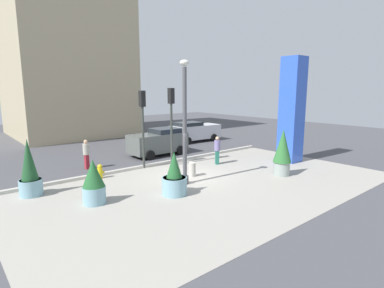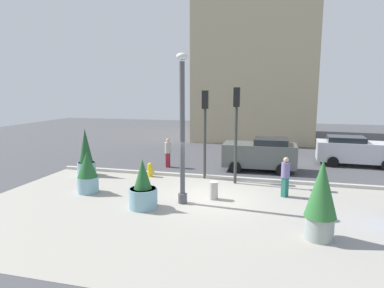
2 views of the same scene
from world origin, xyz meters
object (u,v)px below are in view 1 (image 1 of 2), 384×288
object	(u,v)px
potted_plant_mid_plaza	(94,182)
traffic_light_far_side	(171,114)
potted_plant_near_left	(174,178)
fire_hydrant	(100,171)
pedestrian_by_curb	(217,149)
concrete_bollard	(192,170)
pedestrian_on_sidewalk	(86,153)
potted_plant_by_pillar	(282,152)
lamp_post	(185,126)
traffic_light_corner	(143,116)
art_pillar_blue	(292,110)
car_curb_east	(158,142)
car_far_lane	(194,131)
potted_plant_curbside	(30,172)

from	to	relation	value
potted_plant_mid_plaza	traffic_light_far_side	bearing A→B (deg)	26.87
potted_plant_near_left	fire_hydrant	size ratio (longest dim) A/B	2.57
potted_plant_mid_plaza	potted_plant_near_left	bearing A→B (deg)	-21.23
pedestrian_by_curb	potted_plant_near_left	bearing A→B (deg)	-152.50
concrete_bollard	pedestrian_on_sidewalk	xyz separation A→B (m)	(-3.68, 5.09, 0.58)
potted_plant_mid_plaza	potted_plant_by_pillar	distance (m)	9.66
traffic_light_far_side	lamp_post	bearing A→B (deg)	-116.41
concrete_bollard	potted_plant_mid_plaza	bearing A→B (deg)	-175.04
potted_plant_near_left	traffic_light_corner	world-z (taller)	traffic_light_corner
pedestrian_by_curb	fire_hydrant	bearing A→B (deg)	165.87
art_pillar_blue	car_curb_east	size ratio (longest dim) A/B	1.61
potted_plant_by_pillar	car_curb_east	distance (m)	8.77
art_pillar_blue	traffic_light_corner	xyz separation A→B (m)	(-8.02, 4.46, -0.23)
potted_plant_by_pillar	pedestrian_by_curb	size ratio (longest dim) A/B	1.45
pedestrian_by_curb	pedestrian_on_sidewalk	world-z (taller)	pedestrian_by_curb
potted_plant_mid_plaza	potted_plant_by_pillar	world-z (taller)	potted_plant_by_pillar
art_pillar_blue	car_far_lane	distance (m)	9.84
fire_hydrant	art_pillar_blue	bearing A→B (deg)	-20.59
potted_plant_near_left	potted_plant_by_pillar	size ratio (longest dim) A/B	0.77
pedestrian_on_sidewalk	art_pillar_blue	bearing A→B (deg)	-30.99
concrete_bollard	traffic_light_corner	distance (m)	4.24
potted_plant_near_left	pedestrian_on_sidewalk	xyz separation A→B (m)	(-1.25, 6.77, 0.20)
car_curb_east	potted_plant_by_pillar	bearing A→B (deg)	-75.47
potted_plant_curbside	fire_hydrant	size ratio (longest dim) A/B	3.34
potted_plant_mid_plaza	potted_plant_by_pillar	bearing A→B (deg)	-14.46
car_curb_east	pedestrian_by_curb	xyz separation A→B (m)	(1.26, -4.53, 0.01)
concrete_bollard	potted_plant_curbside	bearing A→B (deg)	163.18
art_pillar_blue	pedestrian_by_curb	bearing A→B (deg)	149.87
fire_hydrant	potted_plant_mid_plaza	bearing A→B (deg)	-116.88
fire_hydrant	traffic_light_corner	distance (m)	3.90
concrete_bollard	art_pillar_blue	bearing A→B (deg)	-10.65
potted_plant_curbside	traffic_light_far_side	bearing A→B (deg)	3.05
lamp_post	art_pillar_blue	xyz separation A→B (m)	(8.08, -0.54, 0.39)
potted_plant_near_left	potted_plant_by_pillar	xyz separation A→B (m)	(6.23, -1.20, 0.55)
potted_plant_by_pillar	potted_plant_curbside	bearing A→B (deg)	155.32
traffic_light_far_side	car_far_lane	size ratio (longest dim) A/B	0.99
potted_plant_mid_plaza	car_curb_east	xyz separation A→B (m)	(7.15, 6.08, 0.05)
lamp_post	pedestrian_on_sidewalk	size ratio (longest dim) A/B	3.44
car_curb_east	pedestrian_on_sidewalk	world-z (taller)	car_curb_east
lamp_post	traffic_light_corner	distance (m)	3.92
concrete_bollard	pedestrian_by_curb	distance (m)	3.12
car_curb_east	pedestrian_on_sidewalk	distance (m)	5.31
lamp_post	car_curb_east	distance (m)	7.19
potted_plant_near_left	concrete_bollard	world-z (taller)	potted_plant_near_left
concrete_bollard	pedestrian_on_sidewalk	distance (m)	6.30
lamp_post	car_curb_east	bearing A→B (deg)	66.87
potted_plant_curbside	potted_plant_by_pillar	xyz separation A→B (m)	(11.07, -5.09, 0.24)
potted_plant_by_pillar	car_far_lane	size ratio (longest dim) A/B	0.53
fire_hydrant	car_curb_east	xyz separation A→B (m)	(5.50, 2.83, 0.58)
potted_plant_by_pillar	pedestrian_on_sidewalk	size ratio (longest dim) A/B	1.46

